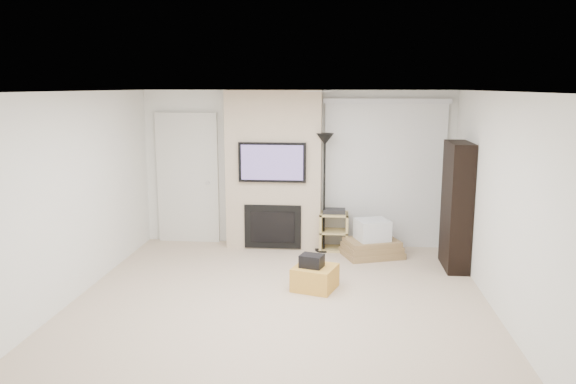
# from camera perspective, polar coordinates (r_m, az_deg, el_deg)

# --- Properties ---
(floor) EXTENTS (5.00, 5.50, 0.00)m
(floor) POSITION_cam_1_polar(r_m,az_deg,el_deg) (6.76, -0.97, -11.54)
(floor) COLOR beige
(floor) RESTS_ON ground
(ceiling) EXTENTS (5.00, 5.50, 0.00)m
(ceiling) POSITION_cam_1_polar(r_m,az_deg,el_deg) (6.25, -1.04, 10.17)
(ceiling) COLOR white
(ceiling) RESTS_ON wall_back
(wall_back) EXTENTS (5.00, 0.00, 2.50)m
(wall_back) POSITION_cam_1_polar(r_m,az_deg,el_deg) (9.09, 0.91, 2.43)
(wall_back) COLOR white
(wall_back) RESTS_ON ground
(wall_front) EXTENTS (5.00, 0.00, 2.50)m
(wall_front) POSITION_cam_1_polar(r_m,az_deg,el_deg) (3.77, -5.69, -9.65)
(wall_front) COLOR white
(wall_front) RESTS_ON ground
(wall_left) EXTENTS (0.00, 5.50, 2.50)m
(wall_left) POSITION_cam_1_polar(r_m,az_deg,el_deg) (7.11, -21.46, -0.65)
(wall_left) COLOR white
(wall_left) RESTS_ON ground
(wall_right) EXTENTS (0.00, 5.50, 2.50)m
(wall_right) POSITION_cam_1_polar(r_m,az_deg,el_deg) (6.60, 21.11, -1.45)
(wall_right) COLOR white
(wall_right) RESTS_ON ground
(hvac_vent) EXTENTS (0.35, 0.18, 0.01)m
(hvac_vent) POSITION_cam_1_polar(r_m,az_deg,el_deg) (7.02, 2.99, 10.19)
(hvac_vent) COLOR silver
(hvac_vent) RESTS_ON ceiling
(ottoman) EXTENTS (0.63, 0.63, 0.30)m
(ottoman) POSITION_cam_1_polar(r_m,az_deg,el_deg) (7.26, 2.75, -8.67)
(ottoman) COLOR gold
(ottoman) RESTS_ON floor
(black_bag) EXTENTS (0.33, 0.29, 0.16)m
(black_bag) POSITION_cam_1_polar(r_m,az_deg,el_deg) (7.16, 2.43, -7.01)
(black_bag) COLOR black
(black_bag) RESTS_ON ottoman
(fireplace_wall) EXTENTS (1.50, 0.47, 2.50)m
(fireplace_wall) POSITION_cam_1_polar(r_m,az_deg,el_deg) (8.92, -1.44, 2.17)
(fireplace_wall) COLOR #CAB295
(fireplace_wall) RESTS_ON floor
(entry_door) EXTENTS (1.02, 0.11, 2.14)m
(entry_door) POSITION_cam_1_polar(r_m,az_deg,el_deg) (9.39, -10.13, 1.32)
(entry_door) COLOR silver
(entry_door) RESTS_ON floor
(vertical_blinds) EXTENTS (1.98, 0.10, 2.37)m
(vertical_blinds) POSITION_cam_1_polar(r_m,az_deg,el_deg) (9.03, 9.78, 2.37)
(vertical_blinds) COLOR silver
(vertical_blinds) RESTS_ON floor
(floor_lamp) EXTENTS (0.27, 0.27, 1.85)m
(floor_lamp) POSITION_cam_1_polar(r_m,az_deg,el_deg) (8.63, 3.75, 3.37)
(floor_lamp) COLOR black
(floor_lamp) RESTS_ON floor
(av_stand) EXTENTS (0.45, 0.38, 0.66)m
(av_stand) POSITION_cam_1_polar(r_m,az_deg,el_deg) (8.90, 4.67, -3.72)
(av_stand) COLOR tan
(av_stand) RESTS_ON floor
(box_stack) EXTENTS (1.02, 0.89, 0.57)m
(box_stack) POSITION_cam_1_polar(r_m,az_deg,el_deg) (8.68, 8.53, -5.07)
(box_stack) COLOR #97764B
(box_stack) RESTS_ON floor
(bookshelf) EXTENTS (0.30, 0.80, 1.80)m
(bookshelf) POSITION_cam_1_polar(r_m,az_deg,el_deg) (8.24, 16.75, -1.36)
(bookshelf) COLOR black
(bookshelf) RESTS_ON floor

